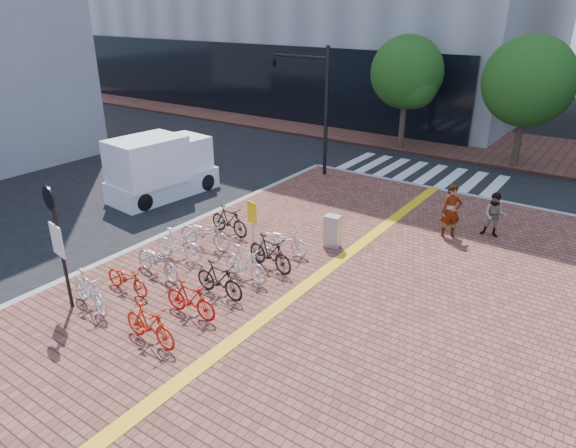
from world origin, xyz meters
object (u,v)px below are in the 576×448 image
Objects in this scene: bike_0 at (89,291)px; bike_4 at (205,233)px; bike_7 at (190,299)px; bike_11 at (283,240)px; pedestrian_a at (451,211)px; traffic_light_pole at (302,85)px; bike_3 at (178,244)px; bike_8 at (219,279)px; bike_9 at (245,263)px; bike_1 at (127,278)px; yellow_sign at (252,217)px; box_truck at (160,168)px; bike_10 at (270,253)px; utility_box at (332,231)px; pedestrian_b at (494,215)px; notice_sign at (57,233)px; bike_2 at (158,260)px; bike_6 at (150,324)px; bike_5 at (229,221)px.

bike_0 is 0.92× the size of bike_4.
bike_11 is at bearing -1.17° from bike_7.
pedestrian_a is 0.32× the size of traffic_light_pole.
bike_3 is 1.04× the size of bike_8.
traffic_light_pole is (-4.62, 9.87, 3.45)m from bike_9.
bike_1 is 3.29m from bike_4.
bike_7 is 4.14m from yellow_sign.
bike_9 is 8.51m from box_truck.
bike_11 is (-0.28, 1.09, -0.07)m from bike_10.
bike_1 is 2.29m from bike_7.
box_truck is at bearing -116.07° from traffic_light_pole.
bike_7 is 0.28× the size of traffic_light_pole.
utility_box reaches higher than bike_10.
pedestrian_b is at bearing 0.13° from pedestrian_a.
bike_7 is at bearing 28.23° from notice_sign.
bike_3 is at bearing 84.66° from notice_sign.
bike_10 reaches higher than bike_7.
bike_1 is 1.03× the size of pedestrian_b.
bike_7 is 1.15m from bike_8.
traffic_light_pole is (-8.46, 3.59, 3.03)m from pedestrian_a.
bike_8 is (2.41, -1.99, -0.01)m from bike_4.
bike_10 reaches higher than bike_3.
bike_2 is at bearing 76.38° from notice_sign.
bike_2 is 0.56× the size of notice_sign.
bike_3 is 3.28m from bike_11.
bike_10 is (2.69, 1.13, 0.02)m from bike_3.
box_truck is (-6.56, 2.11, -0.06)m from yellow_sign.
bike_6 is (2.59, -3.41, -0.01)m from bike_3.
bike_11 is at bearing -128.16° from utility_box.
bike_6 is 5.46m from yellow_sign.
pedestrian_a is at bearing 46.06° from utility_box.
traffic_light_pole is at bearing 19.37° from bike_0.
pedestrian_b is 0.94× the size of yellow_sign.
bike_8 is 0.49× the size of notice_sign.
notice_sign reaches higher than bike_4.
box_truck is at bearing 162.17° from yellow_sign.
box_truck is at bearing 45.55° from bike_0.
bike_6 is at bearing -176.76° from bike_8.
utility_box is (3.42, 1.17, 0.04)m from bike_5.
bike_9 is at bearing -126.66° from bike_5.
bike_4 is 5.16m from bike_6.
pedestrian_a reaches higher than bike_6.
bike_11 is at bearing -168.11° from pedestrian_a.
bike_5 is (-0.24, 4.55, 0.09)m from bike_1.
bike_10 is at bearing -97.29° from bike_4.
bike_8 is at bearing -176.37° from bike_10.
bike_2 is 11.95m from traffic_light_pole.
bike_2 is 1.18× the size of bike_7.
bike_4 is at bearing 75.74° from bike_9.
bike_10 is 7.90m from pedestrian_b.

